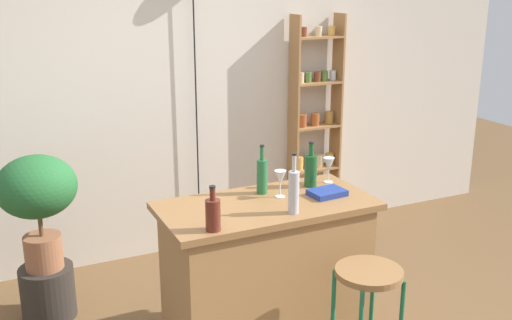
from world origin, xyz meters
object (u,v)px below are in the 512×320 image
(bar_stool, at_px, (367,301))
(cookbook, at_px, (327,193))
(bottle_spirits_clear, at_px, (294,191))
(spice_shelf, at_px, (315,127))
(wine_glass_left, at_px, (280,178))
(bottle_sauce_amber, at_px, (213,214))
(plant_stool, at_px, (48,292))
(potted_plant, at_px, (37,195))
(wine_glass_center, at_px, (329,165))
(bottle_olive_oil, at_px, (262,175))
(bottle_soda_blue, at_px, (311,170))

(bar_stool, height_order, cookbook, cookbook)
(bottle_spirits_clear, distance_m, cookbook, 0.37)
(spice_shelf, xyz_separation_m, wine_glass_left, (-1.09, -1.43, 0.12))
(bottle_sauce_amber, relative_size, bottle_spirits_clear, 0.70)
(plant_stool, distance_m, cookbook, 2.00)
(plant_stool, relative_size, wine_glass_left, 2.21)
(bottle_sauce_amber, height_order, bottle_spirits_clear, bottle_spirits_clear)
(spice_shelf, xyz_separation_m, plant_stool, (-2.38, -0.56, -0.77))
(bar_stool, height_order, bottle_spirits_clear, bottle_spirits_clear)
(bar_stool, xyz_separation_m, potted_plant, (-1.48, 1.54, 0.32))
(potted_plant, bearing_deg, bar_stool, -46.18)
(spice_shelf, relative_size, cookbook, 9.15)
(spice_shelf, distance_m, cookbook, 1.74)
(bottle_spirits_clear, height_order, cookbook, bottle_spirits_clear)
(bar_stool, xyz_separation_m, wine_glass_left, (-0.19, 0.66, 0.52))
(plant_stool, relative_size, wine_glass_center, 2.21)
(bottle_olive_oil, xyz_separation_m, wine_glass_left, (0.07, -0.11, 0.00))
(bottle_spirits_clear, xyz_separation_m, wine_glass_center, (0.45, 0.37, -0.01))
(bottle_soda_blue, height_order, wine_glass_left, bottle_soda_blue)
(bottle_soda_blue, bearing_deg, wine_glass_center, 5.95)
(bottle_soda_blue, bearing_deg, plant_stool, 153.19)
(bottle_sauce_amber, height_order, bottle_olive_oil, bottle_olive_oil)
(spice_shelf, height_order, wine_glass_left, spice_shelf)
(potted_plant, bearing_deg, bottle_sauce_amber, -57.48)
(plant_stool, bearing_deg, bottle_olive_oil, -32.30)
(potted_plant, xyz_separation_m, bottle_spirits_clear, (1.24, -1.14, 0.21))
(plant_stool, distance_m, bottle_soda_blue, 1.95)
(bar_stool, bearing_deg, wine_glass_left, 105.75)
(bottle_sauce_amber, bearing_deg, bottle_olive_oil, 40.32)
(spice_shelf, relative_size, bottle_sauce_amber, 7.90)
(spice_shelf, relative_size, wine_glass_left, 11.71)
(bottle_spirits_clear, bearing_deg, wine_glass_center, 39.01)
(bottle_sauce_amber, bearing_deg, potted_plant, 122.52)
(wine_glass_left, height_order, cookbook, wine_glass_left)
(bottle_spirits_clear, height_order, bottle_olive_oil, bottle_spirits_clear)
(potted_plant, distance_m, bottle_soda_blue, 1.75)
(bottle_spirits_clear, bearing_deg, bottle_sauce_amber, -175.81)
(spice_shelf, height_order, bottle_sauce_amber, spice_shelf)
(potted_plant, xyz_separation_m, bottle_sauce_amber, (0.75, -1.17, 0.17))
(potted_plant, relative_size, bottle_sauce_amber, 3.18)
(bottle_olive_oil, bearing_deg, bottle_soda_blue, -2.13)
(spice_shelf, distance_m, potted_plant, 2.45)
(cookbook, bearing_deg, wine_glass_center, 51.81)
(bar_stool, bearing_deg, bottle_spirits_clear, 120.69)
(spice_shelf, bearing_deg, wine_glass_left, -127.19)
(bottle_sauce_amber, relative_size, cookbook, 1.16)
(bottle_olive_oil, relative_size, wine_glass_left, 1.85)
(bottle_soda_blue, distance_m, bottle_spirits_clear, 0.47)
(plant_stool, bearing_deg, spice_shelf, 13.15)
(bottle_soda_blue, relative_size, wine_glass_left, 1.76)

